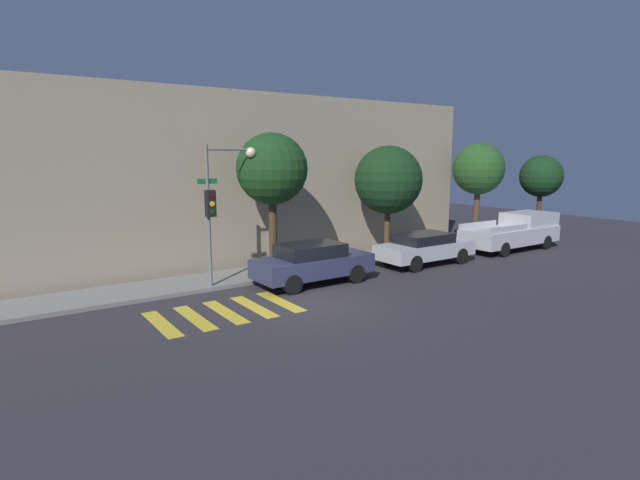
% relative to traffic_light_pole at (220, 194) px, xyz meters
% --- Properties ---
extents(ground_plane, '(60.00, 60.00, 0.00)m').
position_rel_traffic_light_pole_xyz_m(ground_plane, '(1.60, -3.37, -3.34)').
color(ground_plane, '#2D2B30').
extents(sidewalk, '(26.00, 2.30, 0.14)m').
position_rel_traffic_light_pole_xyz_m(sidewalk, '(1.60, 0.98, -3.27)').
color(sidewalk, slate).
rests_on(sidewalk, ground).
extents(building_row, '(26.00, 6.00, 7.23)m').
position_rel_traffic_light_pole_xyz_m(building_row, '(1.60, 5.53, 0.27)').
color(building_row, gray).
rests_on(building_row, ground).
extents(crosswalk, '(4.27, 2.60, 0.00)m').
position_rel_traffic_light_pole_xyz_m(crosswalk, '(-1.05, -2.57, -3.34)').
color(crosswalk, gold).
rests_on(crosswalk, ground).
extents(traffic_light_pole, '(2.19, 0.56, 5.01)m').
position_rel_traffic_light_pole_xyz_m(traffic_light_pole, '(0.00, 0.00, 0.00)').
color(traffic_light_pole, slate).
rests_on(traffic_light_pole, ground).
extents(sedan_near_corner, '(4.41, 1.81, 1.51)m').
position_rel_traffic_light_pole_xyz_m(sedan_near_corner, '(2.98, -1.27, -2.54)').
color(sedan_near_corner, '#2D3351').
rests_on(sedan_near_corner, ground).
extents(sedan_middle, '(4.48, 1.79, 1.37)m').
position_rel_traffic_light_pole_xyz_m(sedan_middle, '(8.77, -1.27, -2.60)').
color(sedan_middle, '#B7BABF').
rests_on(sedan_middle, ground).
extents(pickup_truck, '(5.53, 2.03, 1.78)m').
position_rel_traffic_light_pole_xyz_m(pickup_truck, '(15.11, -1.27, -2.44)').
color(pickup_truck, '#BCBCC1').
rests_on(pickup_truck, ground).
extents(tree_near_corner, '(2.73, 2.73, 5.51)m').
position_rel_traffic_light_pole_xyz_m(tree_near_corner, '(2.43, 0.68, 0.77)').
color(tree_near_corner, '#42301E').
rests_on(tree_near_corner, ground).
extents(tree_midblock, '(3.04, 3.04, 5.10)m').
position_rel_traffic_light_pole_xyz_m(tree_midblock, '(8.35, 0.68, 0.22)').
color(tree_midblock, '#4C3823').
rests_on(tree_midblock, ground).
extents(tree_far_end, '(2.63, 2.63, 5.29)m').
position_rel_traffic_light_pole_xyz_m(tree_far_end, '(14.57, 0.68, 0.59)').
color(tree_far_end, '#4C3823').
rests_on(tree_far_end, ground).
extents(tree_behind_truck, '(2.42, 2.42, 4.68)m').
position_rel_traffic_light_pole_xyz_m(tree_behind_truck, '(20.23, 0.68, 0.10)').
color(tree_behind_truck, '#42301E').
rests_on(tree_behind_truck, ground).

